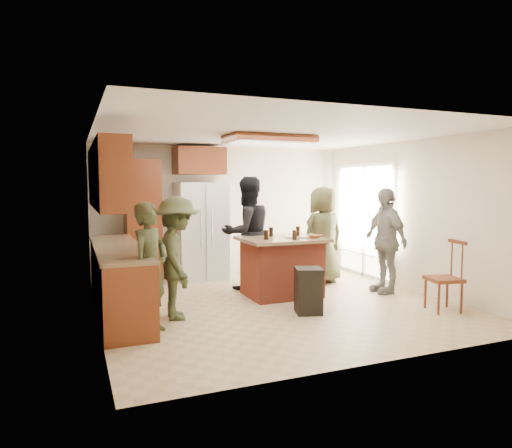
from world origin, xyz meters
name	(u,v)px	position (x,y,z in m)	size (l,w,h in m)	color
room_shell	(427,226)	(4.37, 1.64, 0.87)	(8.00, 5.20, 5.00)	tan
person_front_left	(150,268)	(-1.94, -0.71, 0.78)	(0.57, 0.42, 1.56)	#363A22
person_behind_left	(247,233)	(-0.04, 1.03, 0.95)	(0.92, 0.57, 1.90)	black
person_behind_right	(323,235)	(1.37, 0.94, 0.86)	(0.84, 0.55, 1.73)	#3B3E24
person_side_right	(385,240)	(1.96, -0.06, 0.86)	(1.00, 0.51, 1.71)	gray
person_counter	(177,258)	(-1.51, -0.24, 0.81)	(1.04, 0.48, 1.61)	#383F25
left_cabinetry	(114,243)	(-2.24, 0.40, 0.96)	(0.64, 3.00, 2.30)	maroon
back_wall_units	(157,206)	(-1.33, 2.20, 1.38)	(1.80, 0.60, 2.45)	maroon
refrigerator	(201,231)	(-0.55, 2.12, 0.90)	(0.90, 0.76, 1.80)	white
kitchen_island	(282,266)	(0.29, 0.36, 0.47)	(1.28, 1.03, 0.93)	#983827
island_items	(297,235)	(0.51, 0.26, 0.97)	(0.94, 0.61, 0.15)	silver
trash_bin	(308,290)	(0.20, -0.68, 0.32)	(0.45, 0.45, 0.63)	black
spindle_chair	(445,279)	(2.03, -1.29, 0.45)	(0.50, 0.50, 0.99)	maroon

